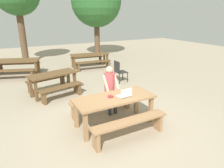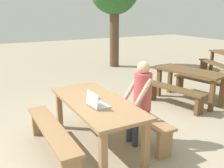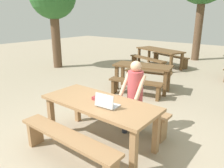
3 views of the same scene
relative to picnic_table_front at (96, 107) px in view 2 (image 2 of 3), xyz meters
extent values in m
plane|color=tan|center=(0.00, 0.00, -0.65)|extent=(30.00, 30.00, 0.00)
cube|color=#9E754C|center=(0.00, 0.00, 0.08)|extent=(1.98, 0.84, 0.05)
cube|color=#9E754C|center=(-0.89, -0.32, -0.30)|extent=(0.09, 0.09, 0.71)
cube|color=#9E754C|center=(0.89, -0.32, -0.30)|extent=(0.09, 0.09, 0.71)
cube|color=#9E754C|center=(-0.89, 0.32, -0.30)|extent=(0.09, 0.09, 0.71)
cube|color=#9E754C|center=(0.89, 0.32, -0.30)|extent=(0.09, 0.09, 0.71)
cube|color=#9E754C|center=(0.00, -0.71, -0.20)|extent=(1.83, 0.30, 0.05)
cube|color=#9E754C|center=(-0.82, -0.71, -0.44)|extent=(0.08, 0.24, 0.43)
cube|color=#9E754C|center=(0.00, 0.71, -0.20)|extent=(1.83, 0.30, 0.05)
cube|color=#9E754C|center=(-0.82, 0.71, -0.44)|extent=(0.08, 0.24, 0.43)
cube|color=#9E754C|center=(0.82, 0.71, -0.44)|extent=(0.08, 0.24, 0.43)
cube|color=silver|center=(0.23, -0.04, 0.12)|extent=(0.34, 0.23, 0.02)
cube|color=silver|center=(0.24, -0.16, 0.23)|extent=(0.33, 0.07, 0.21)
cube|color=black|center=(0.24, -0.16, 0.23)|extent=(0.30, 0.06, 0.19)
cube|color=#993338|center=(-0.09, 0.02, 0.13)|extent=(0.11, 0.10, 0.05)
cylinder|color=#333847|center=(0.15, 0.53, -0.41)|extent=(0.10, 0.10, 0.48)
cylinder|color=#333847|center=(0.33, 0.53, -0.41)|extent=(0.10, 0.10, 0.48)
cube|color=#333847|center=(0.24, 0.62, -0.14)|extent=(0.28, 0.28, 0.12)
cylinder|color=#C64C51|center=(0.24, 0.71, 0.21)|extent=(0.28, 0.28, 0.61)
cylinder|color=#DBAD89|center=(0.08, 0.61, 0.26)|extent=(0.07, 0.32, 0.41)
cylinder|color=#DBAD89|center=(0.40, 0.61, 0.26)|extent=(0.07, 0.32, 0.41)
sphere|color=#DBAD89|center=(0.24, 0.71, 0.60)|extent=(0.20, 0.20, 0.20)
cube|color=brown|center=(-0.85, 2.83, 0.08)|extent=(1.72, 1.00, 0.05)
cube|color=brown|center=(-1.49, 2.45, -0.30)|extent=(0.11, 0.11, 0.71)
cube|color=brown|center=(-0.11, 2.77, -0.30)|extent=(0.11, 0.11, 0.71)
cube|color=brown|center=(-1.59, 2.90, -0.30)|extent=(0.11, 0.11, 0.71)
cube|color=brown|center=(-0.21, 3.21, -0.30)|extent=(0.11, 0.11, 0.71)
cube|color=brown|center=(-0.72, 2.27, -0.23)|extent=(1.49, 0.61, 0.05)
cube|color=brown|center=(-1.33, 2.13, -0.45)|extent=(0.13, 0.25, 0.40)
cube|color=brown|center=(-0.11, 2.41, -0.45)|extent=(0.13, 0.25, 0.40)
cube|color=brown|center=(-0.97, 3.39, -0.23)|extent=(1.49, 0.61, 0.05)
cube|color=brown|center=(-1.59, 3.26, -0.45)|extent=(0.13, 0.25, 0.40)
cube|color=brown|center=(-2.86, 5.96, -0.30)|extent=(0.11, 0.11, 0.70)
cube|color=brown|center=(-2.07, 5.31, -0.22)|extent=(1.90, 0.92, 0.05)
cube|color=brown|center=(-2.88, 5.59, -0.45)|extent=(0.16, 0.25, 0.41)
cylinder|color=brown|center=(-5.22, 3.23, 0.50)|extent=(0.36, 0.36, 2.31)
camera|label=1|loc=(-2.19, -3.94, 2.00)|focal=32.20mm
camera|label=2|loc=(3.37, -1.55, 1.44)|focal=40.77mm
camera|label=3|loc=(2.20, -2.45, 1.44)|focal=34.71mm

